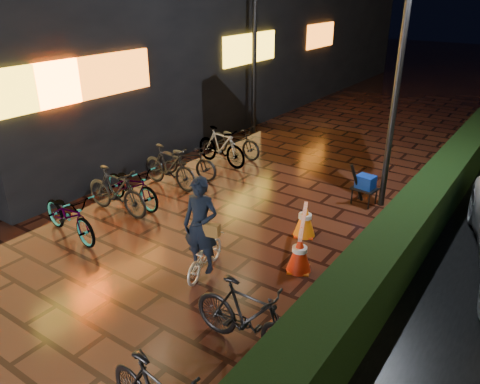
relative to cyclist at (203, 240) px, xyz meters
The scene contains 9 objects.
ground 1.69m from the cyclist, 117.33° to the right, with size 80.00×80.00×0.00m, color #381911.
hedge 7.10m from the cyclist, 68.66° to the left, with size 0.70×20.00×1.00m, color black.
lamp_post_hedge 4.97m from the cyclist, 70.63° to the left, with size 0.45×0.20×4.71m.
lamp_post_sf 8.54m from the cyclist, 117.53° to the left, with size 0.50×0.28×5.38m.
cyclist is the anchor object (origin of this frame).
traffic_barrier 1.89m from the cyclist, 57.16° to the left, with size 0.97×1.62×0.67m.
cart_assembly 4.28m from the cyclist, 74.13° to the left, with size 0.57×0.53×0.96m.
parked_bikes_storefront 3.77m from the cyclist, 141.57° to the left, with size 1.96×6.30×1.01m.
parked_bikes_hedge 2.46m from the cyclist, 49.24° to the right, with size 1.74×2.26×1.01m.
Camera 1 is at (4.99, -3.70, 4.43)m, focal length 35.00 mm.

